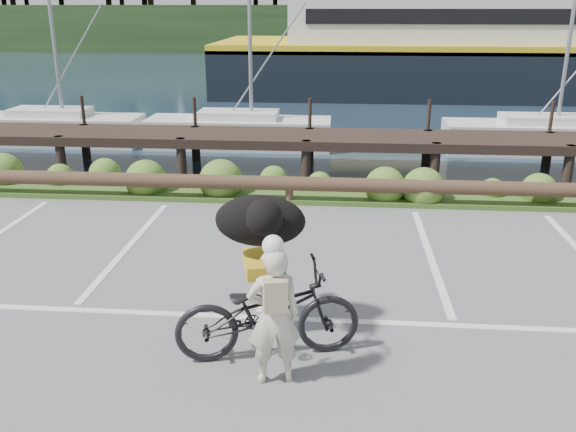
# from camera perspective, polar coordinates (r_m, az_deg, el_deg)

# --- Properties ---
(ground) EXTENTS (72.00, 72.00, 0.00)m
(ground) POSITION_cam_1_polar(r_m,az_deg,el_deg) (8.70, -2.41, -8.23)
(ground) COLOR #5A5A5D
(harbor_backdrop) EXTENTS (170.00, 160.00, 30.00)m
(harbor_backdrop) POSITION_cam_1_polar(r_m,az_deg,el_deg) (86.22, 4.63, 16.43)
(harbor_backdrop) COLOR #162637
(harbor_backdrop) RESTS_ON ground
(vegetation_strip) EXTENTS (34.00, 1.60, 0.10)m
(vegetation_strip) POSITION_cam_1_polar(r_m,az_deg,el_deg) (13.58, 0.37, 2.25)
(vegetation_strip) COLOR #3D5B21
(vegetation_strip) RESTS_ON ground
(log_rail) EXTENTS (32.00, 0.30, 0.60)m
(log_rail) POSITION_cam_1_polar(r_m,az_deg,el_deg) (12.93, 0.13, 1.14)
(log_rail) COLOR #443021
(log_rail) RESTS_ON ground
(bicycle) EXTENTS (2.31, 1.26, 1.15)m
(bicycle) POSITION_cam_1_polar(r_m,az_deg,el_deg) (7.25, -1.88, -9.02)
(bicycle) COLOR black
(bicycle) RESTS_ON ground
(cyclist) EXTENTS (0.66, 0.51, 1.61)m
(cyclist) POSITION_cam_1_polar(r_m,az_deg,el_deg) (6.70, -1.35, -9.35)
(cyclist) COLOR beige
(cyclist) RESTS_ON ground
(dog) EXTENTS (0.80, 1.23, 0.65)m
(dog) POSITION_cam_1_polar(r_m,az_deg,el_deg) (7.52, -2.62, -0.43)
(dog) COLOR black
(dog) RESTS_ON bicycle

